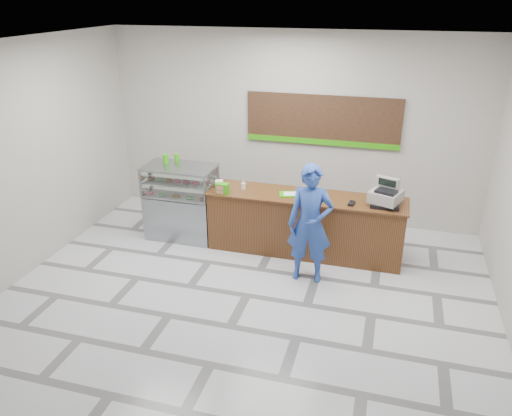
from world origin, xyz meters
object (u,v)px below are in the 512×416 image
(display_case, at_px, (181,201))
(customer, at_px, (310,224))
(sales_counter, at_px, (305,224))
(cash_register, at_px, (386,196))
(serving_tray, at_px, (290,194))

(display_case, xyz_separation_m, customer, (2.44, -0.81, 0.24))
(sales_counter, xyz_separation_m, display_case, (-2.22, -0.00, 0.16))
(sales_counter, relative_size, cash_register, 5.65)
(cash_register, relative_size, serving_tray, 1.47)
(sales_counter, bearing_deg, customer, -75.12)
(display_case, distance_m, customer, 2.58)
(cash_register, bearing_deg, display_case, -160.26)
(serving_tray, bearing_deg, customer, -74.82)
(sales_counter, distance_m, customer, 0.93)
(cash_register, bearing_deg, sales_counter, -161.27)
(sales_counter, height_order, cash_register, cash_register)
(sales_counter, distance_m, display_case, 2.23)
(display_case, relative_size, cash_register, 2.31)
(sales_counter, relative_size, serving_tray, 8.32)
(serving_tray, relative_size, customer, 0.21)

